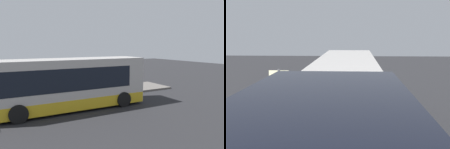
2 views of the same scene
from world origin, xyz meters
The scene contains 7 objects.
ground centered at (0.00, 0.00, 0.00)m, with size 80.00×80.00×0.00m, color #232326.
platform centered at (0.00, 3.39, 0.08)m, with size 20.00×3.57×0.17m.
bus_lead centered at (-0.69, -0.17, 1.63)m, with size 10.26×2.77×3.27m.
passenger_boarding centered at (3.05, 3.20, 1.09)m, with size 0.48×0.59×1.68m.
passenger_waiting centered at (0.00, 4.36, 1.09)m, with size 0.43×0.60×1.72m.
suitcase centered at (0.05, 3.79, 0.49)m, with size 0.37×0.25×0.88m.
sign_post centered at (-2.72, 2.44, 1.92)m, with size 0.10×0.79×2.80m.
Camera 1 is at (-4.84, -13.58, 4.13)m, focal length 35.00 mm.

